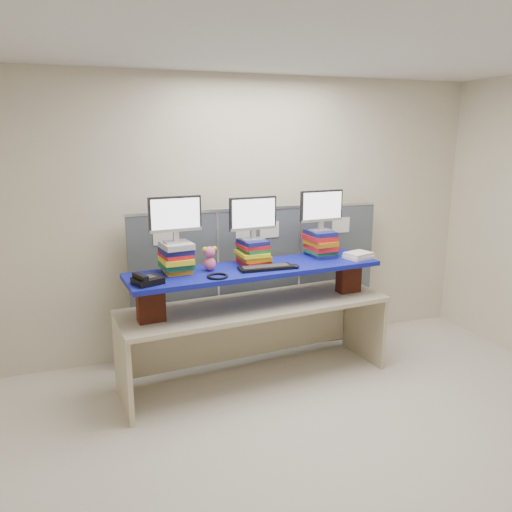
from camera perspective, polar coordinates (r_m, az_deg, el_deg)
name	(u,v)px	position (r m, az deg, el deg)	size (l,w,h in m)	color
room	(348,261)	(3.36, 10.51, -0.61)	(5.00, 4.00, 2.80)	beige
cubicle_partition	(259,281)	(5.10, 0.34, -2.86)	(2.60, 0.06, 1.53)	#43494F
desk	(256,319)	(4.55, 0.00, -7.23)	(2.50, 0.94, 0.74)	#C4B696
brick_pier_left	(151,304)	(4.13, -11.93, -5.36)	(0.22, 0.12, 0.30)	maroon
brick_pier_right	(349,277)	(4.87, 10.54, -2.36)	(0.22, 0.12, 0.30)	maroon
blue_board	(256,269)	(4.41, 0.00, -1.52)	(2.27, 0.57, 0.04)	#0C0A7E
book_stack_left	(176,257)	(4.26, -9.10, -0.15)	(0.28, 0.33, 0.26)	#B87311
book_stack_center	(253,252)	(4.49, -0.33, 0.45)	(0.28, 0.32, 0.22)	red
book_stack_right	(320,243)	(4.81, 7.38, 1.43)	(0.27, 0.33, 0.25)	navy
monitor_left	(175,216)	(4.19, -9.22, 4.49)	(0.45, 0.14, 0.39)	#BAB9BF
monitor_center	(253,216)	(4.43, -0.34, 4.63)	(0.45, 0.14, 0.39)	#BAB9BF
monitor_right	(321,208)	(4.75, 7.49, 5.47)	(0.45, 0.14, 0.39)	#BAB9BF
keyboard	(266,268)	(4.33, 1.12, -1.33)	(0.48, 0.17, 0.03)	black
mouse	(295,266)	(4.38, 4.51, -1.15)	(0.06, 0.11, 0.03)	black
desk_phone	(147,280)	(3.99, -12.37, -2.69)	(0.26, 0.25, 0.09)	black
headset	(217,276)	(4.09, -4.44, -2.31)	(0.17, 0.17, 0.02)	black
plush_toy	(210,258)	(4.28, -5.30, -0.26)	(0.12, 0.09, 0.21)	#EE5A8A
binder_stack	(358,255)	(4.81, 11.61, 0.07)	(0.29, 0.26, 0.06)	#EEE5CB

